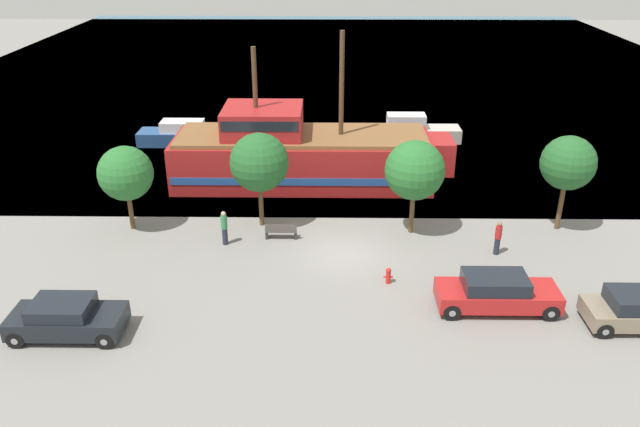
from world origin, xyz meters
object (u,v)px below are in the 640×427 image
Objects in this scene: parked_car_curb_mid at (637,310)px; pedestrian_walking_near at (224,228)px; moored_boat_outer at (411,131)px; parked_car_curb_front at (66,318)px; parked_car_curb_rear at (497,293)px; pedestrian_walking_far at (498,238)px; moored_boat_dockside at (190,135)px; bench_promenade_east at (281,231)px; fire_hydrant at (388,275)px; pirate_ship at (301,154)px.

pedestrian_walking_near is at bearing 158.84° from parked_car_curb_mid.
parked_car_curb_front is at bearing -123.93° from moored_boat_outer.
moored_boat_outer is 22.09m from parked_car_curb_rear.
pedestrian_walking_far is at bearing -3.60° from pedestrian_walking_near.
moored_boat_outer is at bearing 96.95° from pedestrian_walking_far.
pedestrian_walking_near reaches higher than moored_boat_dockside.
parked_car_curb_rear is at bearing -33.52° from bench_promenade_east.
parked_car_curb_front is at bearing -162.70° from fire_hydrant.
moored_boat_outer is 1.39× the size of parked_car_curb_rear.
bench_promenade_east is 10.68m from pedestrian_walking_far.
bench_promenade_east is at bearing 46.70° from parked_car_curb_front.
pedestrian_walking_far is at bearing 75.78° from parked_car_curb_rear.
parked_car_curb_mid is 16.38m from bench_promenade_east.
pirate_ship is 16.42m from parked_car_curb_rear.
pedestrian_walking_near is (4.99, 7.61, 0.17)m from parked_car_curb_front.
pirate_ship is 2.23× the size of moored_boat_dockside.
parked_car_curb_front is at bearing -90.23° from moored_boat_dockside.
pirate_ship is 9.70× the size of pedestrian_walking_far.
pirate_ship is 10.60× the size of bench_promenade_east.
pirate_ship reaches higher than parked_car_curb_rear.
moored_boat_dockside reaches higher than bench_promenade_east.
parked_car_curb_rear is 2.77× the size of pedestrian_walking_near.
pedestrian_walking_far reaches higher than parked_car_curb_rear.
moored_boat_dockside is 4.34× the size of pedestrian_walking_far.
moored_boat_outer is (16.11, 1.01, 0.08)m from moored_boat_dockside.
parked_car_curb_mid is 2.56× the size of bench_promenade_east.
parked_car_curb_rear is at bearing -58.11° from pirate_ship.
bench_promenade_east is at bearing -95.23° from pirate_ship.
moored_boat_outer is (7.75, 8.15, -1.07)m from pirate_ship.
parked_car_curb_front is 9.10m from pedestrian_walking_near.
moored_boat_outer is at bearing 80.46° from fire_hydrant.
moored_boat_outer is at bearing 61.94° from bench_promenade_east.
parked_car_curb_front is at bearing -159.72° from pedestrian_walking_far.
moored_boat_outer reaches higher than parked_car_curb_front.
fire_hydrant is (-4.28, 1.98, -0.37)m from parked_car_curb_rear.
moored_boat_dockside is at bearing 128.94° from parked_car_curb_rear.
parked_car_curb_mid is at bearing -55.38° from pedestrian_walking_far.
moored_boat_outer is 9.04× the size of fire_hydrant.
pirate_ship reaches higher than fire_hydrant.
moored_boat_outer is at bearing 56.07° from parked_car_curb_front.
fire_hydrant is at bearing 155.22° from parked_car_curb_rear.
bench_promenade_east is at bearing 172.16° from pedestrian_walking_far.
pedestrian_walking_far is at bearing -42.91° from pirate_ship.
moored_boat_outer is at bearing 92.36° from parked_car_curb_rear.
parked_car_curb_front is 0.87× the size of parked_car_curb_rear.
pirate_ship is at bearing 121.89° from parked_car_curb_rear.
parked_car_curb_front is at bearing -123.29° from pedestrian_walking_near.
bench_promenade_east is (-9.36, 6.20, -0.35)m from parked_car_curb_rear.
parked_car_curb_front is 22.40m from parked_car_curb_mid.
pirate_ship is 22.01× the size of fire_hydrant.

